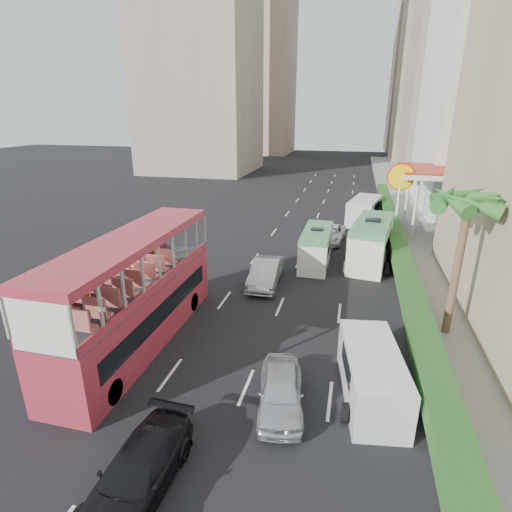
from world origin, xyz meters
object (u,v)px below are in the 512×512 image
(palm_tree, at_px, (457,269))
(panel_van_far, at_px, (364,211))
(car_silver_lane_b, at_px, (280,406))
(minibus_far, at_px, (371,242))
(car_silver_lane_a, at_px, (265,284))
(car_black, at_px, (140,490))
(minibus_near, at_px, (316,247))
(panel_van_near, at_px, (372,375))
(shell_station, at_px, (435,200))
(double_decker_bus, at_px, (136,292))
(van_asset, at_px, (329,241))

(palm_tree, bearing_deg, panel_van_far, 100.26)
(car_silver_lane_b, relative_size, minibus_far, 0.58)
(car_silver_lane_a, xyz_separation_m, panel_van_far, (5.94, 16.68, 1.14))
(car_black, distance_m, panel_van_far, 32.10)
(minibus_near, xyz_separation_m, panel_van_near, (3.43, -13.51, -0.27))
(car_silver_lane_a, height_order, shell_station, shell_station)
(car_silver_lane_a, bearing_deg, double_decker_bus, -120.80)
(panel_van_far, bearing_deg, car_silver_lane_b, -84.46)
(double_decker_bus, bearing_deg, van_asset, 67.13)
(minibus_near, bearing_deg, car_silver_lane_b, -88.65)
(car_black, bearing_deg, van_asset, 83.22)
(car_silver_lane_a, xyz_separation_m, palm_tree, (9.64, -3.77, 3.38))
(van_asset, relative_size, shell_station, 0.59)
(palm_tree, bearing_deg, van_asset, 115.49)
(van_asset, height_order, panel_van_near, panel_van_near)
(car_silver_lane_a, bearing_deg, car_black, -93.76)
(panel_van_far, bearing_deg, palm_tree, -67.86)
(minibus_near, relative_size, panel_van_far, 0.96)
(van_asset, height_order, panel_van_far, panel_van_far)
(minibus_near, xyz_separation_m, shell_station, (9.21, 10.88, 1.53))
(van_asset, distance_m, minibus_near, 5.53)
(car_silver_lane_a, height_order, van_asset, car_silver_lane_a)
(shell_station, bearing_deg, minibus_near, -130.26)
(double_decker_bus, distance_m, car_silver_lane_b, 7.99)
(minibus_near, bearing_deg, car_silver_lane_a, -120.88)
(palm_tree, bearing_deg, panel_van_near, -123.65)
(car_black, distance_m, palm_tree, 15.22)
(palm_tree, bearing_deg, car_black, -132.00)
(car_black, distance_m, van_asset, 24.76)
(minibus_near, xyz_separation_m, panel_van_far, (3.31, 12.33, -0.07))
(car_black, distance_m, minibus_near, 19.41)
(panel_van_far, bearing_deg, double_decker_bus, -100.57)
(van_asset, bearing_deg, minibus_far, -47.96)
(minibus_near, xyz_separation_m, minibus_far, (3.68, 1.16, 0.28))
(minibus_far, relative_size, shell_station, 0.85)
(van_asset, relative_size, minibus_near, 0.86)
(car_silver_lane_b, relative_size, panel_van_far, 0.69)
(car_black, height_order, shell_station, shell_station)
(palm_tree, distance_m, shell_station, 19.14)
(panel_van_far, height_order, palm_tree, palm_tree)
(minibus_far, bearing_deg, palm_tree, -61.69)
(double_decker_bus, xyz_separation_m, car_silver_lane_a, (4.16, 7.77, -2.53))
(panel_van_far, distance_m, shell_station, 6.29)
(van_asset, distance_m, panel_van_far, 7.56)
(car_silver_lane_b, distance_m, panel_van_far, 27.35)
(car_black, bearing_deg, minibus_near, 82.70)
(panel_van_near, xyz_separation_m, palm_tree, (3.59, 5.39, 2.43))
(car_black, height_order, panel_van_near, panel_van_near)
(car_silver_lane_a, distance_m, minibus_far, 8.51)
(car_silver_lane_a, xyz_separation_m, minibus_far, (6.31, 5.52, 1.50))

